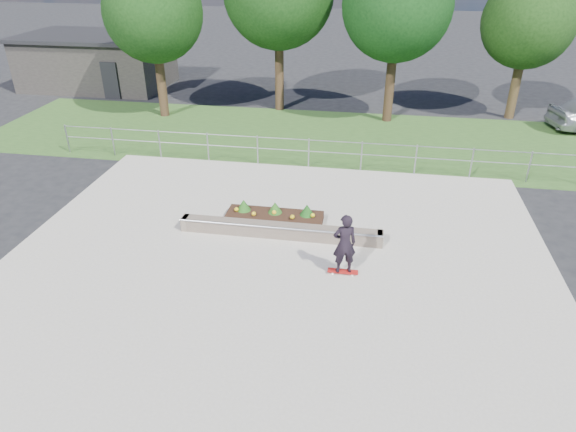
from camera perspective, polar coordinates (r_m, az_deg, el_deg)
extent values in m
plane|color=black|center=(13.48, -1.90, -7.05)|extent=(120.00, 120.00, 0.00)
cube|color=#2B4D1E|center=(23.22, 3.42, 8.69)|extent=(30.00, 8.00, 0.02)
cube|color=#A49D91|center=(13.47, -1.91, -6.95)|extent=(15.00, 15.00, 0.06)
cylinder|color=#9C9FA4|center=(23.14, -23.31, 7.88)|extent=(0.06, 0.06, 1.20)
cylinder|color=gray|center=(22.15, -18.88, 7.82)|extent=(0.06, 0.06, 1.20)
cylinder|color=gray|center=(21.29, -14.06, 7.71)|extent=(0.06, 0.06, 1.20)
cylinder|color=gray|center=(20.60, -8.88, 7.53)|extent=(0.06, 0.06, 1.20)
cylinder|color=#96989E|center=(20.09, -3.40, 7.28)|extent=(0.06, 0.06, 1.20)
cylinder|color=#94979C|center=(19.76, 2.32, 6.94)|extent=(0.06, 0.06, 1.20)
cylinder|color=gray|center=(19.63, 8.15, 6.52)|extent=(0.06, 0.06, 1.20)
cylinder|color=gray|center=(19.71, 13.99, 6.04)|extent=(0.06, 0.06, 1.20)
cylinder|color=gray|center=(19.99, 19.71, 5.50)|extent=(0.06, 0.06, 1.20)
cylinder|color=#999BA1|center=(20.46, 25.22, 4.94)|extent=(0.06, 0.06, 1.20)
cylinder|color=gray|center=(19.57, 2.35, 8.44)|extent=(20.00, 0.04, 0.04)
cylinder|color=#96989E|center=(19.72, 2.32, 7.21)|extent=(20.00, 0.04, 0.04)
cube|color=#292724|center=(33.65, -20.39, 15.71)|extent=(8.00, 5.00, 2.80)
cube|color=black|center=(33.40, -20.83, 18.20)|extent=(8.40, 5.40, 0.20)
cube|color=black|center=(30.60, -19.13, 14.01)|extent=(0.90, 0.10, 2.00)
cylinder|color=#342114|center=(26.64, -13.84, 13.79)|extent=(0.44, 0.44, 2.93)
sphere|color=black|center=(26.04, -14.76, 21.05)|extent=(4.55, 4.55, 4.55)
cylinder|color=#322014|center=(26.90, -0.96, 15.21)|extent=(0.44, 0.44, 3.38)
cylinder|color=black|center=(25.54, 11.21, 13.72)|extent=(0.44, 0.44, 3.15)
sphere|color=black|center=(24.90, 12.05, 21.91)|extent=(4.90, 4.90, 4.90)
cylinder|color=#352615|center=(27.87, 23.83, 12.62)|extent=(0.44, 0.44, 2.70)
sphere|color=black|center=(27.31, 25.17, 18.93)|extent=(4.20, 4.20, 4.20)
cube|color=brown|center=(15.11, -0.90, -1.63)|extent=(6.00, 0.40, 0.40)
cylinder|color=#9B9DA3|center=(14.84, -1.04, -1.34)|extent=(6.00, 0.06, 0.06)
cube|color=#695A4D|center=(15.83, -11.29, -0.73)|extent=(0.15, 0.42, 0.40)
cube|color=brown|center=(14.92, 10.13, -2.52)|extent=(0.15, 0.42, 0.40)
cube|color=black|center=(15.85, -1.61, -0.41)|extent=(3.00, 1.20, 0.25)
sphere|color=gold|center=(16.08, -5.75, 0.74)|extent=(0.14, 0.14, 0.14)
sphere|color=yellow|center=(15.78, -3.82, 0.24)|extent=(0.14, 0.14, 0.14)
sphere|color=yellow|center=(15.83, -1.55, 0.41)|extent=(0.14, 0.14, 0.14)
sphere|color=gold|center=(15.57, 0.48, -0.10)|extent=(0.14, 0.14, 0.14)
sphere|color=yellow|center=(15.67, 2.77, 0.07)|extent=(0.14, 0.14, 0.14)
cone|color=#1B4C15|center=(16.12, -4.94, 1.24)|extent=(0.44, 0.44, 0.36)
cone|color=#1E4D16|center=(15.92, -1.45, 0.98)|extent=(0.44, 0.44, 0.36)
cone|color=#134414|center=(15.78, 2.12, 0.70)|extent=(0.44, 0.44, 0.36)
cylinder|color=white|center=(13.59, 4.97, -6.40)|extent=(0.05, 0.03, 0.05)
cylinder|color=silver|center=(13.74, 5.04, -5.98)|extent=(0.05, 0.03, 0.05)
cylinder|color=white|center=(13.57, 7.17, -6.58)|extent=(0.05, 0.03, 0.05)
cylinder|color=white|center=(13.72, 7.22, -6.16)|extent=(0.05, 0.03, 0.05)
cylinder|color=#A0A0A5|center=(13.65, 5.01, -6.10)|extent=(0.02, 0.18, 0.02)
cylinder|color=#A3A2A8|center=(13.63, 7.20, -6.28)|extent=(0.02, 0.18, 0.02)
cube|color=#A01613|center=(13.63, 6.11, -6.12)|extent=(0.80, 0.21, 0.02)
imported|color=black|center=(13.17, 6.30, -3.09)|extent=(0.70, 0.56, 1.67)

